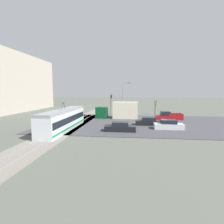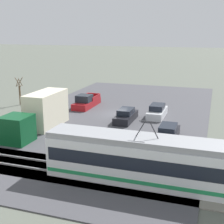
# 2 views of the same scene
# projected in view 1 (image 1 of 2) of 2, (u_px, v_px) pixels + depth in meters

# --- Properties ---
(ground_plane) EXTENTS (320.00, 320.00, 0.00)m
(ground_plane) POSITION_uv_depth(u_px,v_px,m) (160.00, 124.00, 33.43)
(ground_plane) COLOR #565B51
(road_surface) EXTENTS (22.08, 43.65, 0.08)m
(road_surface) POSITION_uv_depth(u_px,v_px,m) (160.00, 124.00, 33.42)
(road_surface) COLOR #424247
(road_surface) RESTS_ON ground
(rail_bed) EXTENTS (69.36, 4.40, 0.22)m
(rail_bed) POSITION_uv_depth(u_px,v_px,m) (78.00, 122.00, 35.23)
(rail_bed) COLOR gray
(rail_bed) RESTS_ON ground
(light_rail_tram) EXTENTS (13.89, 2.61, 4.35)m
(light_rail_tram) POSITION_uv_depth(u_px,v_px,m) (64.00, 120.00, 27.79)
(light_rail_tram) COLOR silver
(light_rail_tram) RESTS_ON ground
(box_truck) EXTENTS (2.52, 9.43, 3.72)m
(box_truck) POSITION_uv_depth(u_px,v_px,m) (119.00, 111.00, 39.70)
(box_truck) COLOR #0C4723
(box_truck) RESTS_ON ground
(pickup_truck) EXTENTS (2.00, 5.71, 1.76)m
(pickup_truck) POSITION_uv_depth(u_px,v_px,m) (168.00, 116.00, 38.00)
(pickup_truck) COLOR maroon
(pickup_truck) RESTS_ON ground
(sedan_car_0) EXTENTS (1.82, 4.64, 1.51)m
(sedan_car_0) POSITION_uv_depth(u_px,v_px,m) (169.00, 125.00, 28.32)
(sedan_car_0) COLOR silver
(sedan_car_0) RESTS_ON ground
(sedan_car_1) EXTENTS (1.77, 4.73, 1.44)m
(sedan_car_1) POSITION_uv_depth(u_px,v_px,m) (120.00, 127.00, 26.76)
(sedan_car_1) COLOR black
(sedan_car_1) RESTS_ON ground
(sedan_car_2) EXTENTS (1.77, 4.65, 1.44)m
(sedan_car_2) POSITION_uv_depth(u_px,v_px,m) (148.00, 122.00, 31.67)
(sedan_car_2) COLOR black
(sedan_car_2) RESTS_ON ground
(traffic_light_pole) EXTENTS (0.28, 0.47, 5.30)m
(traffic_light_pole) POSITION_uv_depth(u_px,v_px,m) (111.00, 102.00, 47.10)
(traffic_light_pole) COLOR #47474C
(traffic_light_pole) RESTS_ON ground
(street_tree) EXTENTS (0.93, 0.78, 3.89)m
(street_tree) POSITION_uv_depth(u_px,v_px,m) (155.00, 108.00, 47.28)
(street_tree) COLOR brown
(street_tree) RESTS_ON ground
(street_lamp_near_crossing) EXTENTS (0.36, 1.95, 8.61)m
(street_lamp_near_crossing) POSITION_uv_depth(u_px,v_px,m) (124.00, 96.00, 47.04)
(street_lamp_near_crossing) COLOR gray
(street_lamp_near_crossing) RESTS_ON ground
(backdrop_warehouse) EXTENTS (31.74, 10.08, 17.48)m
(backdrop_warehouse) POSITION_uv_depth(u_px,v_px,m) (15.00, 83.00, 55.64)
(backdrop_warehouse) COLOR #B2A899
(backdrop_warehouse) RESTS_ON ground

